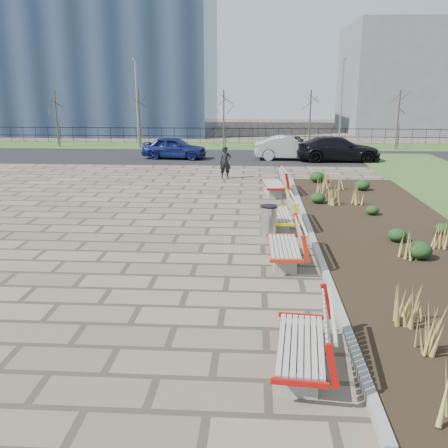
# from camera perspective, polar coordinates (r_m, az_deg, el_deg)

# --- Properties ---
(ground) EXTENTS (120.00, 120.00, 0.00)m
(ground) POSITION_cam_1_polar(r_m,az_deg,el_deg) (10.27, -9.57, -9.18)
(ground) COLOR #72604E
(ground) RESTS_ON ground
(planting_bed) EXTENTS (4.50, 18.00, 0.10)m
(planting_bed) POSITION_cam_1_polar(r_m,az_deg,el_deg) (15.22, 18.66, -1.39)
(planting_bed) COLOR black
(planting_bed) RESTS_ON ground
(planting_curb) EXTENTS (0.16, 18.00, 0.15)m
(planting_curb) POSITION_cam_1_polar(r_m,az_deg,el_deg) (14.77, 9.91, -1.19)
(planting_curb) COLOR gray
(planting_curb) RESTS_ON ground
(grass_verge_far) EXTENTS (80.00, 5.00, 0.04)m
(grass_verge_far) POSITION_cam_1_polar(r_m,az_deg,el_deg) (37.38, 0.11, 8.93)
(grass_verge_far) COLOR #33511E
(grass_verge_far) RESTS_ON ground
(road) EXTENTS (80.00, 7.00, 0.02)m
(road) POSITION_cam_1_polar(r_m,az_deg,el_deg) (31.44, -0.56, 7.68)
(road) COLOR black
(road) RESTS_ON ground
(bench_a) EXTENTS (1.10, 2.18, 1.00)m
(bench_a) POSITION_cam_1_polar(r_m,az_deg,el_deg) (7.89, 8.78, -13.03)
(bench_a) COLOR #B1100B
(bench_a) RESTS_ON ground
(bench_b) EXTENTS (0.93, 2.11, 1.00)m
(bench_b) POSITION_cam_1_polar(r_m,az_deg,el_deg) (12.36, 6.87, -2.30)
(bench_b) COLOR red
(bench_b) RESTS_ON ground
(bench_c) EXTENTS (1.00, 2.14, 1.00)m
(bench_c) POSITION_cam_1_polar(r_m,az_deg,el_deg) (15.35, 6.26, 1.23)
(bench_c) COLOR #FFE90D
(bench_c) RESTS_ON ground
(bench_d) EXTENTS (1.11, 2.18, 1.00)m
(bench_d) POSITION_cam_1_polar(r_m,az_deg,el_deg) (20.32, 5.65, 4.74)
(bench_d) COLOR #B00F0B
(bench_d) RESTS_ON ground
(litter_bin) EXTENTS (0.47, 0.47, 0.94)m
(litter_bin) POSITION_cam_1_polar(r_m,az_deg,el_deg) (14.42, 5.15, 0.21)
(litter_bin) COLOR #B2B2B7
(litter_bin) RESTS_ON ground
(pedestrian) EXTENTS (0.62, 0.47, 1.53)m
(pedestrian) POSITION_cam_1_polar(r_m,az_deg,el_deg) (23.80, 0.15, 7.03)
(pedestrian) COLOR black
(pedestrian) RESTS_ON ground
(car_blue) EXTENTS (4.02, 2.00, 1.32)m
(car_blue) POSITION_cam_1_polar(r_m,az_deg,el_deg) (30.66, -5.68, 8.67)
(car_blue) COLOR #11184E
(car_blue) RESTS_ON road
(car_silver) EXTENTS (4.26, 1.55, 1.40)m
(car_silver) POSITION_cam_1_polar(r_m,az_deg,el_deg) (30.32, 7.59, 8.61)
(car_silver) COLOR #989A9F
(car_silver) RESTS_ON road
(car_black) EXTENTS (5.01, 2.22, 1.43)m
(car_black) POSITION_cam_1_polar(r_m,az_deg,el_deg) (30.23, 12.87, 8.38)
(car_black) COLOR black
(car_black) RESTS_ON road
(tree_a) EXTENTS (1.40, 1.40, 4.00)m
(tree_a) POSITION_cam_1_polar(r_m,az_deg,el_deg) (38.39, -18.59, 11.35)
(tree_a) COLOR #4C3D2D
(tree_a) RESTS_ON grass_verge_far
(tree_b) EXTENTS (1.40, 1.40, 4.00)m
(tree_b) POSITION_cam_1_polar(r_m,az_deg,el_deg) (36.59, -9.66, 11.75)
(tree_b) COLOR #4C3D2D
(tree_b) RESTS_ON grass_verge_far
(tree_c) EXTENTS (1.40, 1.40, 4.00)m
(tree_c) POSITION_cam_1_polar(r_m,az_deg,el_deg) (35.71, -0.04, 11.88)
(tree_c) COLOR #4C3D2D
(tree_c) RESTS_ON grass_verge_far
(tree_d) EXTENTS (1.40, 1.40, 4.00)m
(tree_d) POSITION_cam_1_polar(r_m,az_deg,el_deg) (35.84, 9.79, 11.68)
(tree_d) COLOR #4C3D2D
(tree_d) RESTS_ON grass_verge_far
(tree_e) EXTENTS (1.40, 1.40, 4.00)m
(tree_e) POSITION_cam_1_polar(r_m,az_deg,el_deg) (36.95, 19.26, 11.16)
(tree_e) COLOR #4C3D2D
(tree_e) RESTS_ON grass_verge_far
(lamp_west) EXTENTS (0.24, 0.60, 6.00)m
(lamp_west) POSITION_cam_1_polar(r_m,az_deg,el_deg) (36.05, -9.91, 13.29)
(lamp_west) COLOR gray
(lamp_west) RESTS_ON grass_verge_far
(lamp_east) EXTENTS (0.24, 0.60, 6.00)m
(lamp_east) POSITION_cam_1_polar(r_m,az_deg,el_deg) (35.56, 13.24, 13.09)
(lamp_east) COLOR gray
(lamp_east) RESTS_ON grass_verge_far
(railing_fence) EXTENTS (44.00, 0.10, 1.20)m
(railing_fence) POSITION_cam_1_polar(r_m,az_deg,el_deg) (38.81, 0.25, 10.09)
(railing_fence) COLOR black
(railing_fence) RESTS_ON grass_verge_far
(building_glass) EXTENTS (40.00, 14.00, 15.00)m
(building_glass) POSITION_cam_1_polar(r_m,az_deg,el_deg) (54.84, -23.84, 17.58)
(building_glass) COLOR #192338
(building_glass) RESTS_ON ground
(building_grey) EXTENTS (18.00, 12.00, 10.00)m
(building_grey) POSITION_cam_1_polar(r_m,az_deg,el_deg) (54.07, 23.60, 14.99)
(building_grey) COLOR slate
(building_grey) RESTS_ON ground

